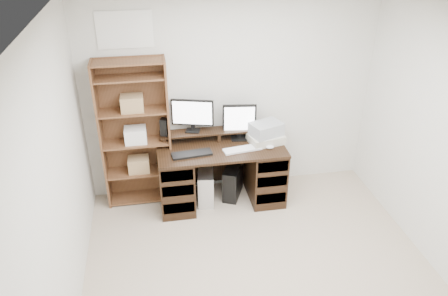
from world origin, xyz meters
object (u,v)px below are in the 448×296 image
object	(u,v)px
tower_silver	(206,185)
bookshelf	(135,133)
monitor_small	(239,120)
desk	(221,173)
monitor_wide	(192,114)
printer	(266,138)
tower_black	(233,181)

from	to	relation	value
tower_silver	bookshelf	world-z (taller)	bookshelf
monitor_small	tower_silver	xyz separation A→B (m)	(-0.44, -0.16, -0.78)
desk	monitor_small	size ratio (longest dim) A/B	3.41
bookshelf	monitor_wide	bearing A→B (deg)	2.39
desk	tower_silver	bearing A→B (deg)	173.39
tower_silver	monitor_small	bearing A→B (deg)	26.87
printer	bookshelf	size ratio (longest dim) A/B	0.22
printer	tower_black	bearing A→B (deg)	163.20
monitor_wide	tower_silver	distance (m)	0.91
desk	monitor_wide	distance (m)	0.80
desk	bookshelf	xyz separation A→B (m)	(-0.98, 0.21, 0.53)
monitor_wide	bookshelf	distance (m)	0.70
monitor_small	printer	distance (m)	0.38
monitor_wide	tower_silver	world-z (taller)	monitor_wide
tower_silver	tower_black	world-z (taller)	tower_silver
monitor_wide	tower_black	bearing A→B (deg)	-5.30
desk	tower_silver	distance (m)	0.26
printer	tower_black	xyz separation A→B (m)	(-0.39, 0.04, -0.59)
desk	monitor_small	bearing A→B (deg)	34.75
printer	desk	bearing A→B (deg)	171.62
desk	monitor_wide	xyz separation A→B (m)	(-0.30, 0.24, 0.70)
monitor_small	monitor_wide	bearing A→B (deg)	-178.85
printer	monitor_small	bearing A→B (deg)	141.68
tower_black	bookshelf	size ratio (longest dim) A/B	0.25
printer	bookshelf	distance (m)	1.54
monitor_wide	bookshelf	size ratio (longest dim) A/B	0.27
monitor_wide	bookshelf	world-z (taller)	bookshelf
monitor_small	bookshelf	distance (m)	1.23
tower_silver	bookshelf	size ratio (longest dim) A/B	0.24
monitor_small	bookshelf	size ratio (longest dim) A/B	0.24
tower_silver	bookshelf	distance (m)	1.08
monitor_wide	printer	distance (m)	0.92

